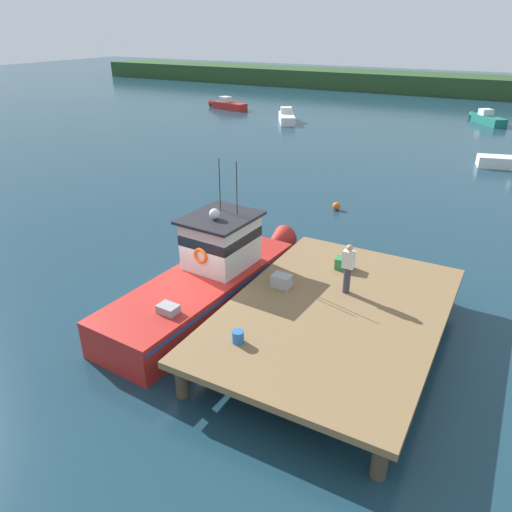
% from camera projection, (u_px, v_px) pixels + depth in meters
% --- Properties ---
extents(ground_plane, '(200.00, 200.00, 0.00)m').
position_uv_depth(ground_plane, '(203.00, 303.00, 17.00)').
color(ground_plane, '#193847').
extents(dock, '(6.00, 9.00, 1.20)m').
position_uv_depth(dock, '(335.00, 313.00, 14.44)').
color(dock, '#4C3D2D').
rests_on(dock, ground).
extents(main_fishing_boat, '(3.02, 9.89, 4.80)m').
position_uv_depth(main_fishing_boat, '(211.00, 276.00, 16.64)').
color(main_fishing_boat, red).
rests_on(main_fishing_boat, ground).
extents(crate_single_by_cleat, '(0.65, 0.51, 0.39)m').
position_uv_depth(crate_single_by_cleat, '(344.00, 263.00, 16.67)').
color(crate_single_by_cleat, '#2D8442').
rests_on(crate_single_by_cleat, dock).
extents(crate_stack_mid_dock, '(0.60, 0.44, 0.41)m').
position_uv_depth(crate_stack_mid_dock, '(282.00, 281.00, 15.54)').
color(crate_stack_mid_dock, '#9E9EA3').
rests_on(crate_stack_mid_dock, dock).
extents(bait_bucket, '(0.32, 0.32, 0.34)m').
position_uv_depth(bait_bucket, '(238.00, 337.00, 12.83)').
color(bait_bucket, '#2866B2').
rests_on(bait_bucket, dock).
extents(deckhand_by_the_boat, '(0.36, 0.22, 1.63)m').
position_uv_depth(deckhand_by_the_boat, '(348.00, 268.00, 14.92)').
color(deckhand_by_the_boat, '#383842').
rests_on(deckhand_by_the_boat, dock).
extents(moored_boat_mid_harbor, '(3.53, 5.10, 1.34)m').
position_uv_depth(moored_boat_mid_harbor, '(286.00, 117.00, 47.75)').
color(moored_boat_mid_harbor, white).
rests_on(moored_boat_mid_harbor, ground).
extents(moored_boat_off_the_point, '(3.89, 4.73, 1.31)m').
position_uv_depth(moored_boat_off_the_point, '(487.00, 119.00, 46.94)').
color(moored_boat_off_the_point, '#196B5B').
rests_on(moored_boat_off_the_point, ground).
extents(moored_boat_outer_mooring, '(5.30, 2.21, 1.32)m').
position_uv_depth(moored_boat_outer_mooring, '(228.00, 105.00, 54.70)').
color(moored_boat_outer_mooring, red).
rests_on(moored_boat_outer_mooring, ground).
extents(mooring_buoy_outer, '(0.41, 0.41, 0.41)m').
position_uv_depth(mooring_buoy_outer, '(336.00, 206.00, 25.34)').
color(mooring_buoy_outer, '#EA5B19').
rests_on(mooring_buoy_outer, ground).
extents(far_shoreline, '(120.00, 8.00, 2.40)m').
position_uv_depth(far_shoreline, '(465.00, 85.00, 65.36)').
color(far_shoreline, '#284723').
rests_on(far_shoreline, ground).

